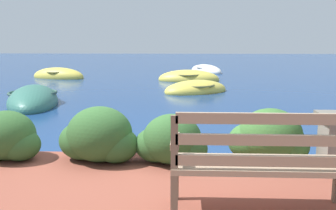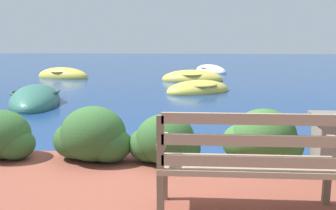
{
  "view_description": "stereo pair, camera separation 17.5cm",
  "coord_description": "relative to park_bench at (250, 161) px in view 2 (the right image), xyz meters",
  "views": [
    {
      "loc": [
        0.66,
        -4.8,
        1.72
      ],
      "look_at": [
        0.27,
        3.66,
        0.22
      ],
      "focal_mm": 40.0,
      "sensor_mm": 36.0,
      "label": 1
    },
    {
      "loc": [
        0.83,
        -4.79,
        1.72
      ],
      "look_at": [
        0.27,
        3.66,
        0.22
      ],
      "focal_mm": 40.0,
      "sensor_mm": 36.0,
      "label": 2
    }
  ],
  "objects": [
    {
      "name": "hedge_clump_far_right",
      "position": [
        0.37,
        1.44,
        -0.2
      ],
      "size": [
        0.98,
        0.71,
        0.67
      ],
      "color": "#38662D",
      "rests_on": "patio_terrace"
    },
    {
      "name": "rowboat_distant",
      "position": [
        0.43,
        16.66,
        -0.64
      ],
      "size": [
        2.08,
        2.71,
        0.71
      ],
      "rotation": [
        0.0,
        0.0,
        5.21
      ],
      "color": "silver",
      "rests_on": "ground_plane"
    },
    {
      "name": "hedge_clump_left",
      "position": [
        -2.92,
        1.37,
        -0.21
      ],
      "size": [
        0.92,
        0.66,
        0.62
      ],
      "color": "#2D5628",
      "rests_on": "patio_terrace"
    },
    {
      "name": "rowboat_far",
      "position": [
        -0.52,
        12.51,
        -0.64
      ],
      "size": [
        2.58,
        1.35,
        0.8
      ],
      "rotation": [
        0.0,
        0.0,
        3.11
      ],
      "color": "#DBC64C",
      "rests_on": "ground_plane"
    },
    {
      "name": "ground_plane",
      "position": [
        -1.32,
        1.71,
        -0.71
      ],
      "size": [
        80.0,
        80.0,
        0.0
      ],
      "color": "navy"
    },
    {
      "name": "rowboat_nearest",
      "position": [
        -4.76,
        6.68,
        -0.63
      ],
      "size": [
        2.17,
        3.41,
        0.85
      ],
      "rotation": [
        0.0,
        0.0,
        5.02
      ],
      "color": "#336B5B",
      "rests_on": "ground_plane"
    },
    {
      "name": "hedge_clump_right",
      "position": [
        -0.83,
        1.31,
        -0.22
      ],
      "size": [
        0.9,
        0.65,
        0.61
      ],
      "color": "#2D5628",
      "rests_on": "patio_terrace"
    },
    {
      "name": "rowboat_mid",
      "position": [
        -0.31,
        9.13,
        -0.64
      ],
      "size": [
        2.58,
        2.26,
        0.7
      ],
      "rotation": [
        0.0,
        0.0,
        0.56
      ],
      "color": "#DBC64C",
      "rests_on": "ground_plane"
    },
    {
      "name": "rowboat_outer",
      "position": [
        -6.32,
        13.31,
        -0.63
      ],
      "size": [
        2.7,
        1.7,
        0.83
      ],
      "rotation": [
        0.0,
        0.0,
        6.0
      ],
      "color": "#DBC64C",
      "rests_on": "ground_plane"
    },
    {
      "name": "hedge_clump_centre",
      "position": [
        -1.73,
        1.36,
        -0.19
      ],
      "size": [
        1.01,
        0.73,
        0.69
      ],
      "color": "#2D5628",
      "rests_on": "patio_terrace"
    },
    {
      "name": "park_bench",
      "position": [
        0.0,
        0.0,
        0.0
      ],
      "size": [
        1.57,
        0.48,
        0.93
      ],
      "rotation": [
        0.0,
        0.0,
        0.08
      ],
      "color": "brown",
      "rests_on": "patio_terrace"
    }
  ]
}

